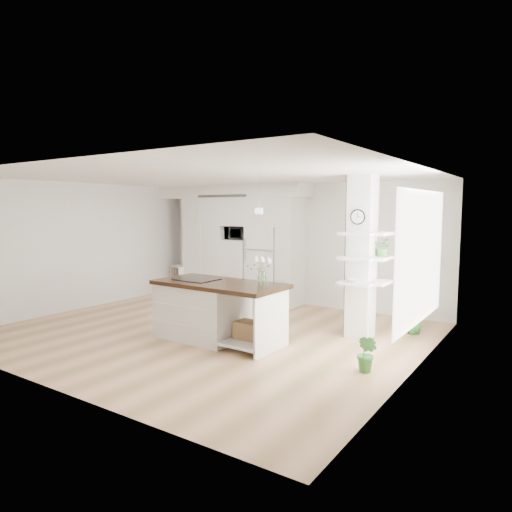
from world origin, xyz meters
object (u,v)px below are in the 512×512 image
at_px(kitchen_island, 208,309).
at_px(floor_plant_a, 367,354).
at_px(bookshelf, 181,281).
at_px(refrigerator, 266,265).

xyz_separation_m(kitchen_island, floor_plant_a, (2.75, -0.06, -0.25)).
relative_size(kitchen_island, bookshelf, 3.16).
distance_m(bookshelf, floor_plant_a, 6.63).
xyz_separation_m(refrigerator, bookshelf, (-2.45, -0.19, -0.57)).
relative_size(bookshelf, floor_plant_a, 1.35).
bearing_deg(bookshelf, floor_plant_a, -0.96).
distance_m(kitchen_island, floor_plant_a, 2.77).
xyz_separation_m(refrigerator, floor_plant_a, (3.52, -3.06, -0.62)).
distance_m(refrigerator, bookshelf, 2.52).
height_order(kitchen_island, bookshelf, kitchen_island).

